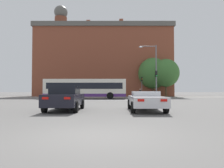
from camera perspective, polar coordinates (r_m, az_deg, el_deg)
The scene contains 15 objects.
ground_plane at distance 5.90m, azimuth -4.55°, elevation -13.51°, with size 400.00×400.00×0.00m, color #605E5B.
stop_line_strip at distance 28.05m, azimuth -1.02°, elevation -4.24°, with size 9.33×0.30×0.01m, color silver.
far_pavement at distance 42.16m, azimuth -0.72°, elevation -3.43°, with size 70.36×2.50×0.01m, color #A09B91.
brick_civic_building at distance 53.48m, azimuth -2.25°, elevation 5.71°, with size 30.84×14.28×22.15m.
car_saloon_left at distance 13.66m, azimuth -12.21°, elevation -3.59°, with size 1.97×4.61×1.48m.
car_roadster_right at distance 13.25m, azimuth 8.66°, elevation -4.24°, with size 2.01×4.78×1.18m.
bus_crossing_lead at distance 33.03m, azimuth -7.09°, elevation -1.14°, with size 12.07×2.74×2.94m.
traffic_light_far_right at distance 41.49m, azimuth 7.68°, elevation 0.14°, with size 0.26×0.31×3.83m.
traffic_light_near_right at distance 29.54m, azimuth 11.40°, elevation 0.98°, with size 0.26×0.31×3.86m.
street_lamp_junction at distance 29.94m, azimuth 10.57°, elevation 4.60°, with size 2.40×0.36×7.38m.
pedestrian_waiting at distance 41.88m, azimuth -7.73°, elevation -1.94°, with size 0.43×0.45×1.83m.
pedestrian_walking_east at distance 41.30m, azimuth -1.87°, elevation -1.96°, with size 0.27×0.42×1.83m.
pedestrian_walking_west at distance 43.10m, azimuth 7.23°, elevation -2.12°, with size 0.34×0.45×1.63m.
tree_by_building at distance 45.05m, azimuth 13.77°, elevation 2.83°, with size 5.32×5.32×7.60m.
tree_kerbside at distance 46.64m, azimuth 10.54°, elevation 2.79°, with size 6.18×6.18×8.16m.
Camera 1 is at (0.44, -5.76, 1.20)m, focal length 35.00 mm.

